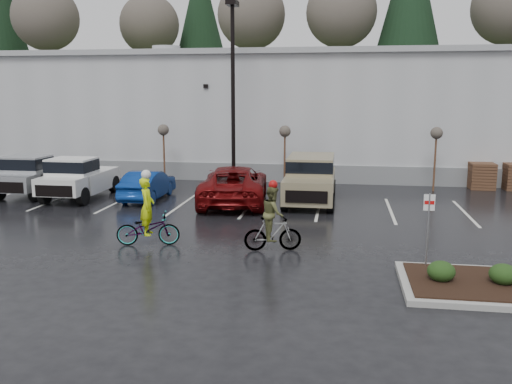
% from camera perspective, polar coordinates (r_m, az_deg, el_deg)
% --- Properties ---
extents(ground, '(120.00, 120.00, 0.00)m').
position_cam_1_polar(ground, '(15.62, 3.44, -7.84)').
color(ground, black).
rests_on(ground, ground).
extents(warehouse, '(60.50, 15.50, 7.20)m').
position_cam_1_polar(warehouse, '(36.80, 6.90, 8.50)').
color(warehouse, '#ABAEB0').
rests_on(warehouse, ground).
extents(wooded_ridge, '(80.00, 25.00, 6.00)m').
position_cam_1_polar(wooded_ridge, '(59.80, 7.76, 8.63)').
color(wooded_ridge, '#243817').
rests_on(wooded_ridge, ground).
extents(lamppost, '(0.50, 1.00, 9.22)m').
position_cam_1_polar(lamppost, '(27.30, -2.45, 12.15)').
color(lamppost, black).
rests_on(lamppost, ground).
extents(sapling_west, '(0.60, 0.60, 3.20)m').
position_cam_1_polar(sapling_west, '(29.39, -9.72, 6.13)').
color(sapling_west, '#432B1A').
rests_on(sapling_west, ground).
extents(sapling_mid, '(0.60, 0.60, 3.20)m').
position_cam_1_polar(sapling_mid, '(27.99, 3.06, 6.05)').
color(sapling_mid, '#432B1A').
rests_on(sapling_mid, ground).
extents(sapling_east, '(0.60, 0.60, 3.20)m').
position_cam_1_polar(sapling_east, '(28.22, 18.46, 5.56)').
color(sapling_east, '#432B1A').
rests_on(sapling_east, ground).
extents(pallet_stack_a, '(1.20, 1.20, 1.35)m').
position_cam_1_polar(pallet_stack_a, '(29.92, 22.65, 1.58)').
color(pallet_stack_a, '#432B1A').
rests_on(pallet_stack_a, ground).
extents(shrub_a, '(0.70, 0.70, 0.52)m').
position_cam_1_polar(shrub_a, '(14.71, 18.92, -7.89)').
color(shrub_a, black).
rests_on(shrub_a, curb_island).
extents(shrub_b, '(0.70, 0.70, 0.52)m').
position_cam_1_polar(shrub_b, '(15.05, 24.60, -7.88)').
color(shrub_b, black).
rests_on(shrub_b, curb_island).
extents(fire_lane_sign, '(0.30, 0.05, 2.20)m').
position_cam_1_polar(fire_lane_sign, '(15.55, 17.67, -3.02)').
color(fire_lane_sign, gray).
rests_on(fire_lane_sign, ground).
extents(pickup_silver, '(2.10, 5.20, 1.96)m').
position_cam_1_polar(pickup_silver, '(28.39, -22.00, 1.80)').
color(pickup_silver, '#AAADB2').
rests_on(pickup_silver, ground).
extents(pickup_white, '(2.10, 5.20, 1.96)m').
position_cam_1_polar(pickup_white, '(26.73, -17.84, 1.57)').
color(pickup_white, silver).
rests_on(pickup_white, ground).
extents(car_blue, '(1.44, 4.09, 1.35)m').
position_cam_1_polar(car_blue, '(25.44, -11.32, 0.74)').
color(car_blue, navy).
rests_on(car_blue, ground).
extents(car_red, '(3.47, 6.32, 1.68)m').
position_cam_1_polar(car_red, '(24.09, -2.32, 0.79)').
color(car_red, '#65090A').
rests_on(car_red, ground).
extents(suv_tan, '(2.20, 5.10, 2.06)m').
position_cam_1_polar(suv_tan, '(24.24, 5.73, 1.26)').
color(suv_tan, gray).
rests_on(suv_tan, ground).
extents(cyclist_hivis, '(2.14, 1.12, 2.47)m').
position_cam_1_polar(cyclist_hivis, '(17.86, -11.32, -3.13)').
color(cyclist_hivis, '#3F3F44').
rests_on(cyclist_hivis, ground).
extents(cyclist_olive, '(1.80, 0.91, 2.24)m').
position_cam_1_polar(cyclist_olive, '(16.89, 1.78, -3.50)').
color(cyclist_olive, '#3F3F44').
rests_on(cyclist_olive, ground).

